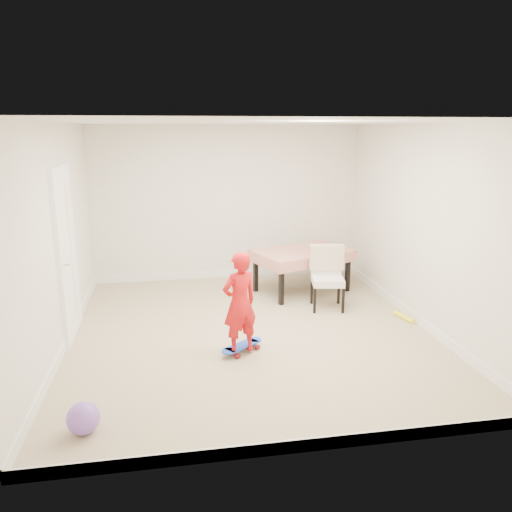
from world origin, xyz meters
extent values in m
plane|color=tan|center=(0.00, 0.00, 0.00)|extent=(5.00, 5.00, 0.00)
cube|color=silver|center=(0.00, 0.00, 2.58)|extent=(4.50, 5.00, 0.04)
cube|color=silver|center=(0.00, 2.48, 1.30)|extent=(4.50, 0.04, 2.60)
cube|color=silver|center=(0.00, -2.48, 1.30)|extent=(4.50, 0.04, 2.60)
cube|color=silver|center=(-2.23, 0.00, 1.30)|extent=(0.04, 5.00, 2.60)
cube|color=silver|center=(2.23, 0.00, 1.30)|extent=(0.04, 5.00, 2.60)
cube|color=white|center=(-2.22, 0.30, 1.02)|extent=(0.11, 0.94, 2.11)
cube|color=white|center=(0.00, 2.49, 0.06)|extent=(4.50, 0.02, 0.12)
cube|color=white|center=(0.00, -2.49, 0.06)|extent=(4.50, 0.02, 0.12)
cube|color=white|center=(-2.24, 0.00, 0.06)|extent=(0.02, 5.00, 0.12)
cube|color=white|center=(2.24, 0.00, 0.06)|extent=(0.02, 5.00, 0.12)
imported|color=red|center=(-0.23, -0.63, 0.59)|extent=(0.51, 0.43, 1.19)
sphere|color=#8154CA|center=(-1.75, -1.92, 0.14)|extent=(0.28, 0.28, 0.28)
cylinder|color=#FFF31A|center=(2.13, 0.09, 0.03)|extent=(0.15, 0.40, 0.06)
camera|label=1|loc=(-0.95, -5.87, 2.51)|focal=35.00mm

